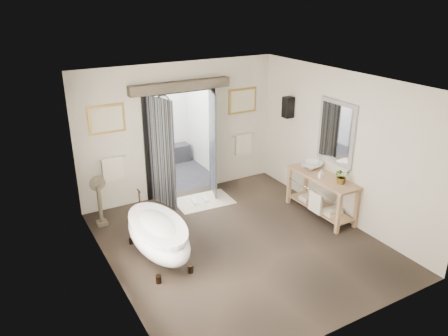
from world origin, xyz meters
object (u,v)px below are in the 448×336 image
Objects in this scene: vanity at (321,192)px; rug at (204,201)px; basin at (312,166)px; clawfoot_tub at (158,234)px.

rug is (-1.76, 1.70, -0.50)m from vanity.
basin is at bearing 82.14° from vanity.
clawfoot_tub is 2.28m from rug.
rug is at bearing 42.92° from clawfoot_tub.
vanity is at bearing -43.94° from rug.
vanity is 3.54× the size of basin.
clawfoot_tub is at bearing -137.08° from rug.
basin is at bearing 3.66° from clawfoot_tub.
clawfoot_tub is 3.49m from basin.
basin is (0.05, 0.40, 0.42)m from vanity.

